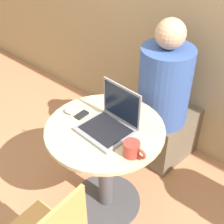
# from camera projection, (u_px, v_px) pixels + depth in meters

# --- Properties ---
(ground_plane) EXTENTS (12.00, 12.00, 0.00)m
(ground_plane) POSITION_uv_depth(u_px,v_px,m) (106.00, 202.00, 2.34)
(ground_plane) COLOR tan
(round_table) EXTENTS (0.74, 0.74, 0.72)m
(round_table) POSITION_uv_depth(u_px,v_px,m) (105.00, 157.00, 2.06)
(round_table) COLOR #4C4C51
(round_table) RESTS_ON ground_plane
(laptop) EXTENTS (0.32, 0.29, 0.27)m
(laptop) POSITION_uv_depth(u_px,v_px,m) (111.00, 122.00, 1.87)
(laptop) COLOR gray
(laptop) RESTS_ON round_table
(cell_phone) EXTENTS (0.05, 0.09, 0.02)m
(cell_phone) POSITION_uv_depth(u_px,v_px,m) (82.00, 115.00, 2.00)
(cell_phone) COLOR black
(cell_phone) RESTS_ON round_table
(computer_mouse) EXTENTS (0.08, 0.05, 0.03)m
(computer_mouse) POSITION_uv_depth(u_px,v_px,m) (69.00, 111.00, 2.02)
(computer_mouse) COLOR #B2B2B7
(computer_mouse) RESTS_ON round_table
(coffee_cup) EXTENTS (0.14, 0.09, 0.09)m
(coffee_cup) POSITION_uv_depth(u_px,v_px,m) (132.00, 149.00, 1.69)
(coffee_cup) COLOR #B2382D
(coffee_cup) RESTS_ON round_table
(person_seated) EXTENTS (0.40, 0.60, 1.24)m
(person_seated) POSITION_uv_depth(u_px,v_px,m) (167.00, 107.00, 2.43)
(person_seated) COLOR brown
(person_seated) RESTS_ON ground_plane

